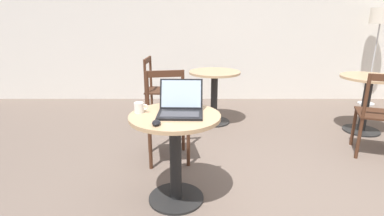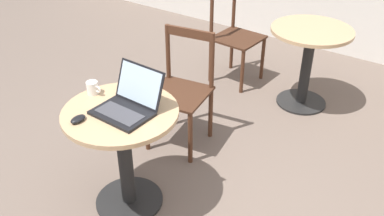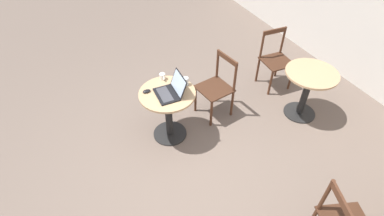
# 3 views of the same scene
# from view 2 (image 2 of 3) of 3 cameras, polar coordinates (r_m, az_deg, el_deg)

# --- Properties ---
(cafe_table_near) EXTENTS (0.71, 0.71, 0.74)m
(cafe_table_near) POSITION_cam_2_polar(r_m,az_deg,el_deg) (2.72, -9.10, -4.25)
(cafe_table_near) COLOR black
(cafe_table_near) RESTS_ON ground_plane
(cafe_table_far) EXTENTS (0.71, 0.71, 0.74)m
(cafe_table_far) POSITION_cam_2_polar(r_m,az_deg,el_deg) (3.95, 15.29, 7.16)
(cafe_table_far) COLOR black
(cafe_table_far) RESTS_ON ground_plane
(chair_near_back) EXTENTS (0.49, 0.49, 0.92)m
(chair_near_back) POSITION_cam_2_polar(r_m,az_deg,el_deg) (3.32, -1.42, 2.29)
(chair_near_back) COLOR #472819
(chair_near_back) RESTS_ON ground_plane
(chair_far_left) EXTENTS (0.46, 0.46, 0.92)m
(chair_far_left) POSITION_cam_2_polar(r_m,az_deg,el_deg) (4.31, 5.65, 9.44)
(chair_far_left) COLOR #472819
(chair_far_left) RESTS_ON ground_plane
(laptop) EXTENTS (0.35, 0.34, 0.24)m
(laptop) POSITION_cam_2_polar(r_m,az_deg,el_deg) (2.56, -8.56, 0.58)
(laptop) COLOR black
(laptop) RESTS_ON cafe_table_near
(mouse) EXTENTS (0.06, 0.10, 0.03)m
(mouse) POSITION_cam_2_polar(r_m,az_deg,el_deg) (2.54, -14.95, -1.43)
(mouse) COLOR black
(mouse) RESTS_ON cafe_table_near
(mug) EXTENTS (0.11, 0.07, 0.08)m
(mug) POSITION_cam_2_polar(r_m,az_deg,el_deg) (2.79, -13.10, 2.64)
(mug) COLOR silver
(mug) RESTS_ON cafe_table_near
(drinking_glass) EXTENTS (0.07, 0.07, 0.11)m
(drinking_glass) POSITION_cam_2_polar(r_m,az_deg,el_deg) (2.77, -6.51, 3.38)
(drinking_glass) COLOR silver
(drinking_glass) RESTS_ON cafe_table_near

